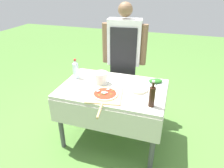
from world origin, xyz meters
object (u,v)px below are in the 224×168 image
Objects in this scene: oil_bottle at (152,96)px; water_bottle at (76,69)px; person_cook at (124,53)px; herb_container at (156,81)px; mixing_tub at (101,78)px; pizza_on_peel at (105,95)px; plate_stack at (138,89)px; prep_table at (113,95)px.

oil_bottle is 1.02m from water_bottle.
person_cook is 0.62m from herb_container.
herb_container is at bearing 18.29° from mixing_tub.
mixing_tub reaches higher than pizza_on_peel.
plate_stack is (-0.18, 0.27, -0.09)m from oil_bottle.
person_cook is 7.11× the size of plate_stack.
water_bottle is at bearing 174.87° from plate_stack.
person_cook is 2.62× the size of pizza_on_peel.
mixing_tub reaches higher than plate_stack.
mixing_tub is at bearing 160.86° from prep_table.
water_bottle is 1.13× the size of herb_container.
person_cook reaches higher than mixing_tub.
herb_container is at bearing 9.44° from water_bottle.
oil_bottle is 0.34m from plate_stack.
herb_container reaches higher than prep_table.
oil_bottle reaches higher than prep_table.
oil_bottle is at bearing 113.41° from person_cook.
water_bottle is (-0.48, 0.30, 0.10)m from pizza_on_peel.
oil_bottle is at bearing -27.92° from prep_table.
prep_table is 5.34× the size of plate_stack.
mixing_tub is at bearing 70.56° from person_cook.
plate_stack is at bearing 5.95° from prep_table.
oil_bottle is 0.69m from mixing_tub.
plate_stack reaches higher than prep_table.
oil_bottle is (0.49, -0.85, -0.09)m from person_cook.
pizza_on_peel is 0.57m from water_bottle.
prep_table is at bearing -11.21° from water_bottle.
prep_table is 0.68m from person_cook.
pizza_on_peel is 0.49m from oil_bottle.
plate_stack is at bearing 28.43° from pizza_on_peel.
person_cook is at bearing 77.14° from mixing_tub.
oil_bottle reaches higher than mixing_tub.
herb_container is 0.64m from mixing_tub.
prep_table is 0.53m from herb_container.
person_cook reaches higher than plate_stack.
mixing_tub is (-0.60, -0.20, 0.05)m from herb_container.
oil_bottle is at bearing -14.02° from pizza_on_peel.
herb_container is (0.94, 0.16, -0.09)m from water_bottle.
mixing_tub is 0.70× the size of plate_stack.
oil_bottle reaches higher than water_bottle.
oil_bottle reaches higher than herb_container.
pizza_on_peel is (0.01, -0.82, -0.18)m from person_cook.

